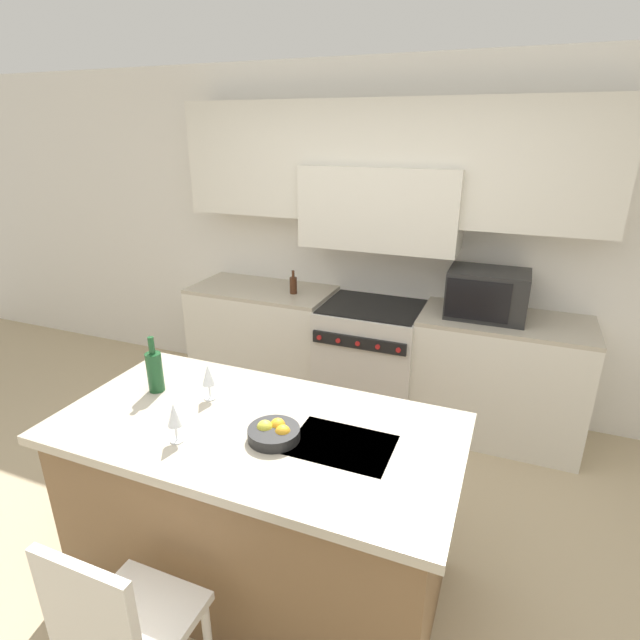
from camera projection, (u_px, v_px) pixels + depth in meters
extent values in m
plane|color=tan|center=(266.00, 579.00, 2.61)|extent=(10.00, 10.00, 0.00)
cube|color=silver|center=(387.00, 241.00, 4.02)|extent=(10.00, 0.06, 2.70)
cube|color=silver|center=(384.00, 162.00, 3.63)|extent=(3.16, 0.34, 0.85)
cube|color=silver|center=(381.00, 208.00, 3.72)|extent=(1.18, 0.40, 0.60)
cube|color=silver|center=(264.00, 340.00, 4.40)|extent=(1.19, 0.62, 0.91)
cube|color=#B2A893|center=(262.00, 290.00, 4.23)|extent=(1.19, 0.62, 0.03)
cube|color=silver|center=(498.00, 380.00, 3.71)|extent=(1.19, 0.62, 0.91)
cube|color=#B2A893|center=(507.00, 321.00, 3.54)|extent=(1.19, 0.62, 0.03)
cube|color=beige|center=(370.00, 360.00, 4.04)|extent=(0.77, 0.66, 0.90)
cube|color=black|center=(372.00, 306.00, 3.87)|extent=(0.74, 0.61, 0.01)
cube|color=black|center=(358.00, 343.00, 3.64)|extent=(0.71, 0.02, 0.09)
cylinder|color=#B21E1E|center=(319.00, 337.00, 3.73)|extent=(0.04, 0.02, 0.04)
cylinder|color=#B21E1E|center=(338.00, 340.00, 3.68)|extent=(0.04, 0.02, 0.04)
cylinder|color=#B21E1E|center=(358.00, 343.00, 3.62)|extent=(0.04, 0.02, 0.04)
cylinder|color=#B21E1E|center=(378.00, 347.00, 3.57)|extent=(0.04, 0.02, 0.04)
cylinder|color=#B21E1E|center=(398.00, 350.00, 3.52)|extent=(0.04, 0.02, 0.04)
cube|color=black|center=(487.00, 294.00, 3.53)|extent=(0.54, 0.37, 0.34)
cube|color=black|center=(477.00, 301.00, 3.38)|extent=(0.42, 0.01, 0.28)
cube|color=brown|center=(260.00, 507.00, 2.49)|extent=(1.77, 0.89, 0.88)
cube|color=#B2A893|center=(256.00, 429.00, 2.32)|extent=(1.89, 0.97, 0.04)
cube|color=#2D2D30|center=(342.00, 446.00, 2.17)|extent=(0.44, 0.32, 0.01)
cylinder|color=#B2B2B7|center=(355.00, 423.00, 2.33)|extent=(0.02, 0.02, 0.00)
cube|color=beige|center=(136.00, 620.00, 1.85)|extent=(0.42, 0.40, 0.04)
cube|color=beige|center=(88.00, 615.00, 1.61)|extent=(0.40, 0.04, 0.43)
cylinder|color=beige|center=(139.00, 615.00, 2.16)|extent=(0.04, 0.04, 0.47)
cylinder|color=#194723|center=(155.00, 372.00, 2.57)|extent=(0.08, 0.08, 0.21)
cylinder|color=#194723|center=(151.00, 345.00, 2.52)|extent=(0.03, 0.03, 0.09)
cylinder|color=white|center=(177.00, 440.00, 2.19)|extent=(0.06, 0.06, 0.01)
cylinder|color=white|center=(176.00, 433.00, 2.17)|extent=(0.01, 0.01, 0.08)
cone|color=white|center=(174.00, 414.00, 2.14)|extent=(0.06, 0.06, 0.11)
cylinder|color=white|center=(210.00, 398.00, 2.53)|extent=(0.06, 0.06, 0.01)
cylinder|color=white|center=(210.00, 391.00, 2.52)|extent=(0.01, 0.01, 0.08)
cone|color=white|center=(208.00, 375.00, 2.48)|extent=(0.06, 0.06, 0.11)
cylinder|color=black|center=(274.00, 434.00, 2.20)|extent=(0.23, 0.23, 0.05)
sphere|color=gold|center=(265.00, 428.00, 2.21)|extent=(0.07, 0.07, 0.07)
sphere|color=gold|center=(283.00, 432.00, 2.17)|extent=(0.07, 0.07, 0.07)
sphere|color=gold|center=(277.00, 426.00, 2.22)|extent=(0.07, 0.07, 0.07)
cylinder|color=#422314|center=(293.00, 285.00, 4.06)|extent=(0.06, 0.06, 0.14)
cylinder|color=#422314|center=(293.00, 274.00, 4.02)|extent=(0.02, 0.02, 0.06)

